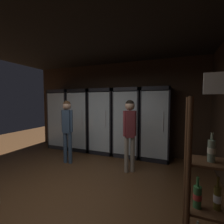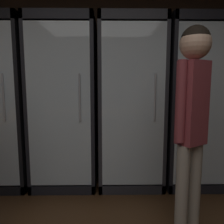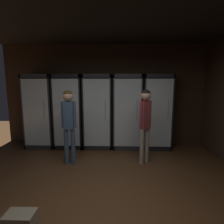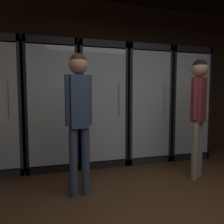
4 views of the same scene
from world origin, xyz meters
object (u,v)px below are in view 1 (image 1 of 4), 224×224
Objects in this scene: cooler_center at (104,122)px; cooler_far_right at (156,124)px; cooler_left at (82,120)px; cooler_right at (128,123)px; cooler_far_left at (63,119)px; shopper_near at (130,126)px; shopper_far at (67,123)px.

cooler_far_right is at bearing -0.05° from cooler_center.
cooler_right is at bearing -0.00° from cooler_left.
cooler_far_left is 1.00× the size of cooler_center.
shopper_far is (-1.63, -0.08, -0.02)m from shopper_near.
cooler_far_left is 2.37m from cooler_right.
shopper_far is at bearing -151.14° from cooler_far_right.
cooler_far_left is 1.22× the size of shopper_near.
cooler_far_left is 1.23× the size of shopper_far.
cooler_right is (1.58, -0.00, -0.00)m from cooler_left.
cooler_right reaches higher than shopper_near.
cooler_center reaches higher than shopper_far.
cooler_right is at bearing -179.93° from cooler_far_right.
cooler_far_right is at bearing 67.24° from shopper_near.
cooler_left is at bearing -179.84° from cooler_center.
cooler_far_right is at bearing 0.07° from cooler_right.
cooler_right is at bearing -0.03° from cooler_far_left.
shopper_near is 1.63m from shopper_far.
cooler_far_left is 1.00× the size of cooler_right.
cooler_far_right is (2.36, 0.00, -0.01)m from cooler_left.
cooler_left and cooler_right have the same top height.
cooler_left is 1.00× the size of cooler_right.
cooler_left is at bearing 150.91° from shopper_near.
cooler_center is 1.23× the size of shopper_far.
cooler_far_left is 1.57m from shopper_far.
cooler_right and cooler_far_right have the same top height.
cooler_far_left is 2.91m from shopper_near.
cooler_right reaches higher than shopper_far.
cooler_far_right is at bearing 28.86° from shopper_far.
cooler_center is (1.58, 0.00, -0.01)m from cooler_far_left.
cooler_far_right is at bearing 0.02° from cooler_left.
cooler_left is 1.00× the size of cooler_far_right.
cooler_left is at bearing -179.98° from cooler_far_right.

